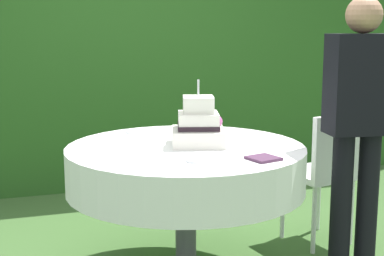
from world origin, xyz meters
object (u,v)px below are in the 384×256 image
at_px(wedding_cake, 199,126).
at_px(cake_table, 186,168).
at_px(standing_person, 359,119).
at_px(serving_plate_far, 135,132).
at_px(napkin_stack, 263,158).
at_px(garden_chair, 326,166).
at_px(serving_plate_near, 195,160).

bearing_deg(wedding_cake, cake_table, -170.86).
bearing_deg(standing_person, wedding_cake, 160.34).
relative_size(serving_plate_far, standing_person, 0.07).
distance_m(serving_plate_far, standing_person, 1.35).
height_order(serving_plate_far, napkin_stack, napkin_stack).
bearing_deg(napkin_stack, cake_table, 122.46).
relative_size(cake_table, standing_person, 0.84).
height_order(wedding_cake, napkin_stack, wedding_cake).
bearing_deg(serving_plate_far, garden_chair, -13.44).
bearing_deg(serving_plate_near, serving_plate_far, 98.32).
bearing_deg(garden_chair, serving_plate_far, 166.56).
distance_m(cake_table, serving_plate_near, 0.38).
bearing_deg(garden_chair, napkin_stack, -140.15).
bearing_deg(cake_table, wedding_cake, 9.14).
bearing_deg(cake_table, garden_chair, 10.80).
bearing_deg(serving_plate_far, wedding_cake, -60.65).
distance_m(wedding_cake, serving_plate_near, 0.41).
relative_size(cake_table, serving_plate_far, 11.16).
distance_m(napkin_stack, garden_chair, 1.01).
height_order(cake_table, napkin_stack, napkin_stack).
height_order(napkin_stack, standing_person, standing_person).
height_order(wedding_cake, serving_plate_far, wedding_cake).
bearing_deg(serving_plate_far, cake_table, -69.19).
bearing_deg(wedding_cake, garden_chair, 10.94).
bearing_deg(standing_person, serving_plate_near, -175.89).
relative_size(napkin_stack, garden_chair, 0.16).
bearing_deg(serving_plate_near, garden_chair, 26.96).
xyz_separation_m(serving_plate_far, garden_chair, (1.21, -0.29, -0.25)).
xyz_separation_m(cake_table, napkin_stack, (0.27, -0.43, 0.13)).
xyz_separation_m(cake_table, wedding_cake, (0.08, 0.01, 0.23)).
xyz_separation_m(wedding_cake, serving_plate_near, (-0.14, -0.37, -0.10)).
xyz_separation_m(cake_table, serving_plate_far, (-0.18, 0.48, 0.13)).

